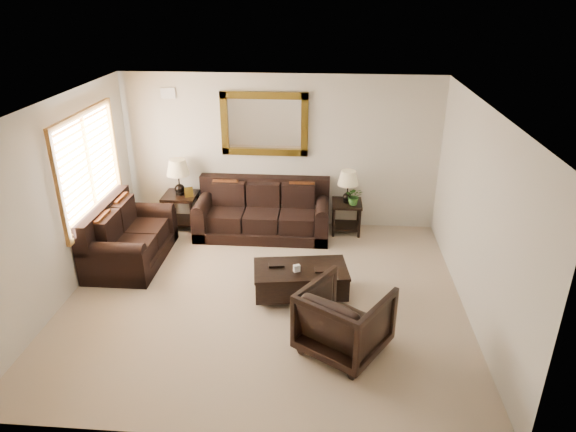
# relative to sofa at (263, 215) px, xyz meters

# --- Properties ---
(room) EXTENTS (5.51, 5.01, 2.71)m
(room) POSITION_rel_sofa_xyz_m (0.27, -2.05, 1.01)
(room) COLOR gray
(room) RESTS_ON ground
(window) EXTENTS (0.07, 1.96, 1.66)m
(window) POSITION_rel_sofa_xyz_m (-2.43, -1.15, 1.21)
(window) COLOR white
(window) RESTS_ON room
(mirror) EXTENTS (1.50, 0.06, 1.10)m
(mirror) POSITION_rel_sofa_xyz_m (0.00, 0.42, 1.51)
(mirror) COLOR #46310E
(mirror) RESTS_ON room
(air_vent) EXTENTS (0.25, 0.02, 0.18)m
(air_vent) POSITION_rel_sofa_xyz_m (-1.63, 0.43, 2.01)
(air_vent) COLOR #999999
(air_vent) RESTS_ON room
(sofa) EXTENTS (2.30, 0.99, 0.94)m
(sofa) POSITION_rel_sofa_xyz_m (0.00, 0.00, 0.00)
(sofa) COLOR black
(sofa) RESTS_ON room
(loveseat) EXTENTS (1.01, 1.70, 0.95)m
(loveseat) POSITION_rel_sofa_xyz_m (-2.02, -1.16, 0.01)
(loveseat) COLOR black
(loveseat) RESTS_ON room
(end_table_left) EXTENTS (0.58, 0.58, 1.28)m
(end_table_left) POSITION_rel_sofa_xyz_m (-1.49, 0.12, 0.49)
(end_table_left) COLOR black
(end_table_left) RESTS_ON room
(end_table_right) EXTENTS (0.52, 0.52, 1.14)m
(end_table_right) POSITION_rel_sofa_xyz_m (1.46, 0.15, 0.40)
(end_table_right) COLOR black
(end_table_right) RESTS_ON room
(coffee_table) EXTENTS (1.38, 0.88, 0.55)m
(coffee_table) POSITION_rel_sofa_xyz_m (0.77, -1.97, -0.07)
(coffee_table) COLOR black
(coffee_table) RESTS_ON room
(armchair) EXTENTS (1.22, 1.21, 0.93)m
(armchair) POSITION_rel_sofa_xyz_m (1.35, -3.11, 0.13)
(armchair) COLOR black
(armchair) RESTS_ON floor
(potted_plant) EXTENTS (0.30, 0.33, 0.25)m
(potted_plant) POSITION_rel_sofa_xyz_m (1.57, 0.06, 0.35)
(potted_plant) COLOR #2A581E
(potted_plant) RESTS_ON end_table_right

